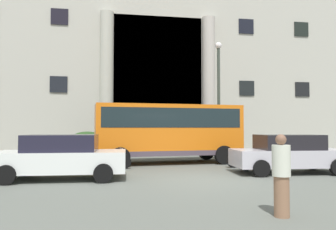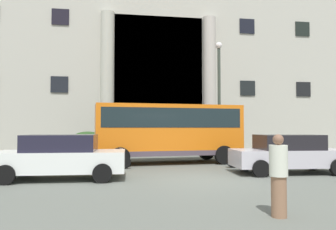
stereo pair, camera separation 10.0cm
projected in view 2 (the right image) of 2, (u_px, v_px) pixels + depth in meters
The scene contains 14 objects.
ground_plane at pixel (205, 182), 10.91m from camera, with size 80.00×64.00×0.12m, color #5A5F57.
office_building_facade at pixel (152, 24), 28.60m from camera, with size 40.51×9.73×21.85m.
orange_minibus at pixel (168, 129), 16.35m from camera, with size 7.32×3.18×2.89m.
bus_stop_sign at pixel (236, 132), 18.86m from camera, with size 0.44×0.08×2.42m.
hedge_planter_entrance_left at pixel (225, 143), 21.61m from camera, with size 1.84×0.77×1.63m.
hedge_planter_entrance_right at pixel (88, 144), 20.62m from camera, with size 2.01×0.90×1.54m.
hedge_planter_east at pixel (160, 143), 21.61m from camera, with size 1.76×0.89×1.64m.
white_taxi_kerbside at pixel (288, 154), 12.66m from camera, with size 4.41×2.13×1.49m.
parked_estate_mid at pixel (61, 157), 11.17m from camera, with size 4.40×2.18×1.53m.
motorcycle_far_end at pixel (106, 159), 13.70m from camera, with size 2.06×0.67×0.89m.
scooter_by_planter at pixel (249, 157), 14.35m from camera, with size 2.02×0.67×0.89m.
motorcycle_near_kerb at pixel (13, 161), 13.00m from camera, with size 1.94×0.63×0.89m.
pedestrian_man_red_shirt at pixel (279, 175), 6.45m from camera, with size 0.36×0.36×1.63m.
lamppost_plaza_centre at pixel (219, 89), 19.64m from camera, with size 0.40×0.40×6.96m.
Camera 2 is at (-2.89, -10.67, 1.76)m, focal length 34.86 mm.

